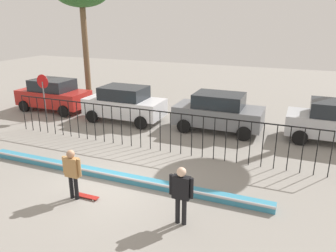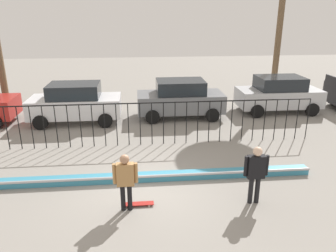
{
  "view_description": "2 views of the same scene",
  "coord_description": "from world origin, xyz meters",
  "px_view_note": "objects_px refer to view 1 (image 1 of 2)",
  "views": [
    {
      "loc": [
        5.79,
        -8.54,
        5.51
      ],
      "look_at": [
        1.24,
        2.54,
        1.52
      ],
      "focal_mm": 35.6,
      "sensor_mm": 36.0,
      "label": 1
    },
    {
      "loc": [
        -0.1,
        -8.91,
        5.18
      ],
      "look_at": [
        0.97,
        1.99,
        1.32
      ],
      "focal_mm": 35.24,
      "sensor_mm": 36.0,
      "label": 2
    }
  ],
  "objects_px": {
    "parked_car_white": "(124,103)",
    "parked_car_red": "(53,95)",
    "skateboarder": "(72,170)",
    "skateboard": "(87,196)",
    "camera_operator": "(181,191)",
    "stop_sign": "(43,91)",
    "parked_car_gray": "(218,112)"
  },
  "relations": [
    {
      "from": "parked_car_white",
      "to": "parked_car_red",
      "type": "bearing_deg",
      "value": -178.59
    },
    {
      "from": "parked_car_red",
      "to": "parked_car_white",
      "type": "relative_size",
      "value": 1.0
    },
    {
      "from": "skateboarder",
      "to": "skateboard",
      "type": "relative_size",
      "value": 2.06
    },
    {
      "from": "camera_operator",
      "to": "skateboarder",
      "type": "bearing_deg",
      "value": 45.75
    },
    {
      "from": "parked_car_red",
      "to": "stop_sign",
      "type": "distance_m",
      "value": 1.94
    },
    {
      "from": "parked_car_white",
      "to": "stop_sign",
      "type": "bearing_deg",
      "value": -157.48
    },
    {
      "from": "skateboard",
      "to": "parked_car_red",
      "type": "height_order",
      "value": "parked_car_red"
    },
    {
      "from": "skateboard",
      "to": "parked_car_gray",
      "type": "relative_size",
      "value": 0.19
    },
    {
      "from": "skateboarder",
      "to": "stop_sign",
      "type": "relative_size",
      "value": 0.66
    },
    {
      "from": "camera_operator",
      "to": "parked_car_white",
      "type": "relative_size",
      "value": 0.4
    },
    {
      "from": "parked_car_white",
      "to": "skateboarder",
      "type": "bearing_deg",
      "value": -67.58
    },
    {
      "from": "skateboarder",
      "to": "parked_car_gray",
      "type": "xyz_separation_m",
      "value": [
        2.55,
        8.14,
        -0.02
      ]
    },
    {
      "from": "skateboarder",
      "to": "parked_car_red",
      "type": "height_order",
      "value": "parked_car_red"
    },
    {
      "from": "skateboard",
      "to": "camera_operator",
      "type": "relative_size",
      "value": 0.47
    },
    {
      "from": "camera_operator",
      "to": "stop_sign",
      "type": "bearing_deg",
      "value": 13.66
    },
    {
      "from": "skateboarder",
      "to": "parked_car_white",
      "type": "bearing_deg",
      "value": 140.07
    },
    {
      "from": "stop_sign",
      "to": "skateboard",
      "type": "bearing_deg",
      "value": -41.25
    },
    {
      "from": "skateboarder",
      "to": "parked_car_gray",
      "type": "bearing_deg",
      "value": 104.41
    },
    {
      "from": "skateboarder",
      "to": "skateboard",
      "type": "height_order",
      "value": "skateboarder"
    },
    {
      "from": "parked_car_red",
      "to": "camera_operator",
      "type": "bearing_deg",
      "value": -36.55
    },
    {
      "from": "camera_operator",
      "to": "parked_car_gray",
      "type": "distance_m",
      "value": 8.18
    },
    {
      "from": "skateboarder",
      "to": "parked_car_white",
      "type": "distance_m",
      "value": 8.24
    },
    {
      "from": "parked_car_gray",
      "to": "skateboarder",
      "type": "bearing_deg",
      "value": -107.31
    },
    {
      "from": "stop_sign",
      "to": "parked_car_white",
      "type": "bearing_deg",
      "value": 18.35
    },
    {
      "from": "camera_operator",
      "to": "parked_car_red",
      "type": "relative_size",
      "value": 0.4
    },
    {
      "from": "parked_car_gray",
      "to": "parked_car_white",
      "type": "bearing_deg",
      "value": -176.38
    },
    {
      "from": "camera_operator",
      "to": "parked_car_red",
      "type": "xyz_separation_m",
      "value": [
        -11.17,
        8.04,
        -0.05
      ]
    },
    {
      "from": "skateboarder",
      "to": "camera_operator",
      "type": "bearing_deg",
      "value": 32.19
    },
    {
      "from": "camera_operator",
      "to": "stop_sign",
      "type": "distance_m",
      "value": 12.19
    },
    {
      "from": "camera_operator",
      "to": "parked_car_white",
      "type": "height_order",
      "value": "parked_car_white"
    },
    {
      "from": "skateboard",
      "to": "parked_car_white",
      "type": "xyz_separation_m",
      "value": [
        -2.93,
        7.66,
        0.91
      ]
    },
    {
      "from": "camera_operator",
      "to": "stop_sign",
      "type": "height_order",
      "value": "stop_sign"
    }
  ]
}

